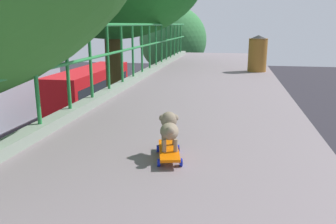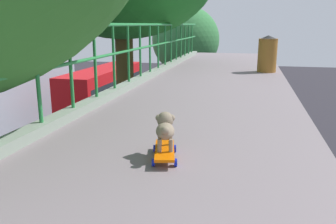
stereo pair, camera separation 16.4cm
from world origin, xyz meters
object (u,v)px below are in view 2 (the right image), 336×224
(city_bus, at_px, (104,90))
(toy_skateboard, at_px, (165,151))
(small_dog, at_px, (165,127))
(litter_bin, at_px, (267,53))

(city_bus, height_order, toy_skateboard, toy_skateboard)
(toy_skateboard, xyz_separation_m, small_dog, (-0.01, 0.06, 0.20))
(litter_bin, bearing_deg, toy_skateboard, -99.99)
(litter_bin, bearing_deg, small_dog, -100.16)
(small_dog, relative_size, litter_bin, 0.41)
(city_bus, xyz_separation_m, toy_skateboard, (9.46, -20.46, 3.53))
(city_bus, height_order, small_dog, small_dog)
(city_bus, bearing_deg, toy_skateboard, -65.19)
(toy_skateboard, distance_m, small_dog, 0.21)
(small_dog, distance_m, litter_bin, 6.30)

